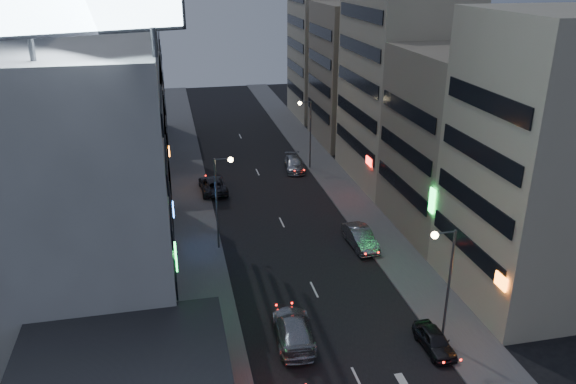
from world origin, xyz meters
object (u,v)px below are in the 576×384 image
object	(u,v)px
parked_car_right_near	(434,340)
scooter_silver_b	(503,381)
road_car_silver	(293,329)
scooter_black_b	(509,377)
parked_car_left	(213,185)
parked_car_right_mid	(360,238)
parked_car_right_far	(294,164)

from	to	relation	value
parked_car_right_near	scooter_silver_b	world-z (taller)	parked_car_right_near
parked_car_right_near	road_car_silver	distance (m)	8.88
parked_car_right_near	scooter_black_b	size ratio (longest dim) A/B	2.31
parked_car_right_near	parked_car_left	world-z (taller)	parked_car_left
parked_car_left	parked_car_right_mid	bearing A→B (deg)	123.78
parked_car_left	road_car_silver	world-z (taller)	road_car_silver
parked_car_right_far	scooter_black_b	xyz separation A→B (m)	(3.91, -38.24, -0.11)
road_car_silver	scooter_silver_b	size ratio (longest dim) A/B	2.99
parked_car_right_mid	scooter_silver_b	xyz separation A→B (m)	(2.07, -18.52, -0.12)
parked_car_right_mid	scooter_black_b	xyz separation A→B (m)	(2.67, -18.23, -0.20)
parked_car_right_near	scooter_silver_b	distance (m)	4.80
parked_car_right_far	scooter_black_b	world-z (taller)	parked_car_right_far
parked_car_right_near	scooter_black_b	bearing A→B (deg)	-57.90
parked_car_left	scooter_silver_b	size ratio (longest dim) A/B	2.94
parked_car_right_near	parked_car_right_far	xyz separation A→B (m)	(-1.23, 34.21, 0.09)
parked_car_left	parked_car_right_far	bearing A→B (deg)	-156.87
parked_car_right_far	road_car_silver	bearing A→B (deg)	-96.15
parked_car_right_mid	parked_car_right_near	bearing A→B (deg)	-92.65
parked_car_right_far	road_car_silver	world-z (taller)	road_car_silver
parked_car_right_near	road_car_silver	world-z (taller)	road_car_silver
parked_car_right_near	scooter_black_b	distance (m)	4.83
road_car_silver	parked_car_left	bearing A→B (deg)	-79.46
parked_car_right_near	parked_car_left	xyz separation A→B (m)	(-11.20, 29.41, 0.13)
parked_car_right_mid	scooter_silver_b	bearing A→B (deg)	-86.26
road_car_silver	parked_car_right_near	bearing A→B (deg)	166.68
parked_car_right_near	scooter_black_b	world-z (taller)	parked_car_right_near
parked_car_left	road_car_silver	distance (m)	26.81
parked_car_right_near	parked_car_right_far	bearing A→B (deg)	90.64
road_car_silver	scooter_silver_b	bearing A→B (deg)	150.78
scooter_black_b	scooter_silver_b	world-z (taller)	scooter_silver_b
parked_car_right_far	scooter_black_b	distance (m)	38.44
parked_car_left	scooter_silver_b	bearing A→B (deg)	108.89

